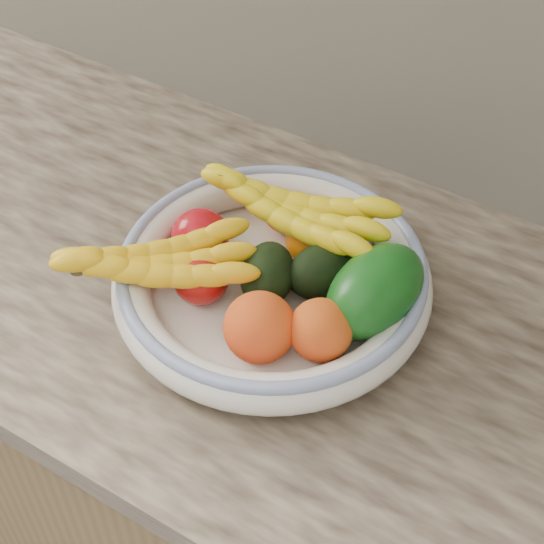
{
  "coord_description": "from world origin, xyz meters",
  "views": [
    {
      "loc": [
        0.36,
        1.07,
        1.69
      ],
      "look_at": [
        0.0,
        1.66,
        0.96
      ],
      "focal_mm": 55.0,
      "sensor_mm": 36.0,
      "label": 1
    }
  ],
  "objects": [
    {
      "name": "banana_bunch_front",
      "position": [
        -0.11,
        1.58,
        0.98
      ],
      "size": [
        0.26,
        0.24,
        0.07
      ],
      "primitive_type": null,
      "rotation": [
        0.0,
        0.0,
        0.72
      ],
      "color": "yellow",
      "rests_on": "fruit_bowl"
    },
    {
      "name": "kitchen_counter",
      "position": [
        0.0,
        1.69,
        0.46
      ],
      "size": [
        2.44,
        0.66,
        1.4
      ],
      "color": "brown",
      "rests_on": "ground"
    },
    {
      "name": "avocado_right",
      "position": [
        0.05,
        1.69,
        0.96
      ],
      "size": [
        0.11,
        0.12,
        0.07
      ],
      "primitive_type": "ellipsoid",
      "rotation": [
        0.0,
        0.0,
        -0.52
      ],
      "color": "black",
      "rests_on": "fruit_bowl"
    },
    {
      "name": "clementine_back_right",
      "position": [
        0.02,
        1.77,
        0.95
      ],
      "size": [
        0.06,
        0.06,
        0.05
      ],
      "primitive_type": "ellipsoid",
      "rotation": [
        0.0,
        0.0,
        -0.25
      ],
      "color": "#F95805",
      "rests_on": "fruit_bowl"
    },
    {
      "name": "banana_bunch_back",
      "position": [
        -0.02,
        1.73,
        0.99
      ],
      "size": [
        0.28,
        0.12,
        0.08
      ],
      "primitive_type": null,
      "rotation": [
        0.0,
        0.0,
        0.06
      ],
      "color": "yellow",
      "rests_on": "fruit_bowl"
    },
    {
      "name": "tomato_left",
      "position": [
        -0.11,
        1.67,
        0.96
      ],
      "size": [
        0.08,
        0.08,
        0.07
      ],
      "primitive_type": "ellipsoid",
      "rotation": [
        0.0,
        0.0,
        -0.1
      ],
      "color": "#B10C16",
      "rests_on": "fruit_bowl"
    },
    {
      "name": "peach_right",
      "position": [
        0.1,
        1.61,
        0.97
      ],
      "size": [
        0.08,
        0.08,
        0.07
      ],
      "primitive_type": "ellipsoid",
      "rotation": [
        0.0,
        0.0,
        -0.06
      ],
      "color": "orange",
      "rests_on": "fruit_bowl"
    },
    {
      "name": "green_mango",
      "position": [
        0.13,
        1.68,
        0.98
      ],
      "size": [
        0.14,
        0.16,
        0.13
      ],
      "primitive_type": "ellipsoid",
      "rotation": [
        0.0,
        0.31,
        -0.17
      ],
      "color": "#0E4E11",
      "rests_on": "fruit_bowl"
    },
    {
      "name": "fruit_bowl",
      "position": [
        0.0,
        1.66,
        0.95
      ],
      "size": [
        0.39,
        0.39,
        0.08
      ],
      "color": "silver",
      "rests_on": "kitchen_counter"
    },
    {
      "name": "tomato_near_left",
      "position": [
        -0.07,
        1.61,
        0.96
      ],
      "size": [
        0.08,
        0.08,
        0.06
      ],
      "primitive_type": "ellipsoid",
      "rotation": [
        0.0,
        0.0,
        -0.15
      ],
      "color": "#A4100D",
      "rests_on": "fruit_bowl"
    },
    {
      "name": "clementine_back_left",
      "position": [
        -0.04,
        1.76,
        0.95
      ],
      "size": [
        0.06,
        0.06,
        0.05
      ],
      "primitive_type": "ellipsoid",
      "rotation": [
        0.0,
        0.0,
        0.08
      ],
      "color": "#FF5405",
      "rests_on": "fruit_bowl"
    },
    {
      "name": "clementine_back_mid",
      "position": [
        0.01,
        1.73,
        0.95
      ],
      "size": [
        0.07,
        0.07,
        0.05
      ],
      "primitive_type": "ellipsoid",
      "rotation": [
        0.0,
        0.0,
        0.33
      ],
      "color": "orange",
      "rests_on": "fruit_bowl"
    },
    {
      "name": "avocado_center",
      "position": [
        -0.0,
        1.65,
        0.96
      ],
      "size": [
        0.09,
        0.11,
        0.06
      ],
      "primitive_type": "ellipsoid",
      "rotation": [
        0.0,
        0.0,
        0.38
      ],
      "color": "black",
      "rests_on": "fruit_bowl"
    },
    {
      "name": "peach_front",
      "position": [
        0.04,
        1.57,
        0.97
      ],
      "size": [
        0.09,
        0.09,
        0.08
      ],
      "primitive_type": "ellipsoid",
      "rotation": [
        0.0,
        0.0,
        0.04
      ],
      "color": "orange",
      "rests_on": "fruit_bowl"
    }
  ]
}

